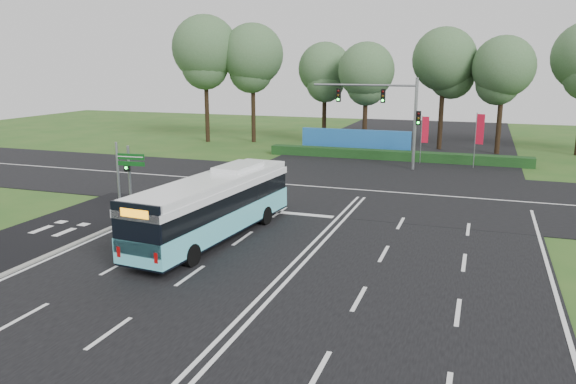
% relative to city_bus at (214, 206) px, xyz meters
% --- Properties ---
extents(ground, '(120.00, 120.00, 0.00)m').
position_rel_city_bus_xyz_m(ground, '(4.51, 0.43, -1.60)').
color(ground, '#28531B').
rests_on(ground, ground).
extents(road_main, '(20.00, 120.00, 0.04)m').
position_rel_city_bus_xyz_m(road_main, '(4.51, 0.43, -1.58)').
color(road_main, black).
rests_on(road_main, ground).
extents(road_cross, '(120.00, 14.00, 0.05)m').
position_rel_city_bus_xyz_m(road_cross, '(4.51, 12.43, -1.57)').
color(road_cross, black).
rests_on(road_cross, ground).
extents(bike_path, '(5.00, 18.00, 0.06)m').
position_rel_city_bus_xyz_m(bike_path, '(-7.99, -2.57, -1.57)').
color(bike_path, black).
rests_on(bike_path, ground).
extents(kerb_strip, '(0.25, 18.00, 0.12)m').
position_rel_city_bus_xyz_m(kerb_strip, '(-5.59, -2.57, -1.54)').
color(kerb_strip, gray).
rests_on(kerb_strip, ground).
extents(city_bus, '(3.29, 11.22, 3.17)m').
position_rel_city_bus_xyz_m(city_bus, '(0.00, 0.00, 0.00)').
color(city_bus, '#61D4E2').
rests_on(city_bus, ground).
extents(pedestrian_signal, '(0.33, 0.43, 3.69)m').
position_rel_city_bus_xyz_m(pedestrian_signal, '(-6.56, 2.89, 0.42)').
color(pedestrian_signal, gray).
rests_on(pedestrian_signal, ground).
extents(street_sign, '(1.60, 0.21, 4.11)m').
position_rel_city_bus_xyz_m(street_sign, '(-5.83, 1.43, 0.98)').
color(street_sign, gray).
rests_on(street_sign, ground).
extents(banner_flag_mid, '(0.58, 0.08, 3.95)m').
position_rel_city_bus_xyz_m(banner_flag_mid, '(6.95, 23.82, 1.00)').
color(banner_flag_mid, gray).
rests_on(banner_flag_mid, ground).
extents(banner_flag_right, '(0.63, 0.20, 4.35)m').
position_rel_city_bus_xyz_m(banner_flag_right, '(11.14, 23.05, 1.25)').
color(banner_flag_right, gray).
rests_on(banner_flag_right, ground).
extents(traffic_light_gantry, '(8.41, 0.28, 7.00)m').
position_rel_city_bus_xyz_m(traffic_light_gantry, '(4.72, 20.93, 3.07)').
color(traffic_light_gantry, gray).
rests_on(traffic_light_gantry, ground).
extents(hedge, '(22.00, 1.20, 0.80)m').
position_rel_city_bus_xyz_m(hedge, '(4.51, 24.93, -1.20)').
color(hedge, black).
rests_on(hedge, ground).
extents(blue_hoarding, '(10.00, 0.30, 2.20)m').
position_rel_city_bus_xyz_m(blue_hoarding, '(0.51, 27.43, -0.50)').
color(blue_hoarding, '#2163B3').
rests_on(blue_hoarding, ground).
extents(eucalyptus_row, '(47.92, 9.21, 12.90)m').
position_rel_city_bus_xyz_m(eucalyptus_row, '(2.77, 31.63, 6.82)').
color(eucalyptus_row, black).
rests_on(eucalyptus_row, ground).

